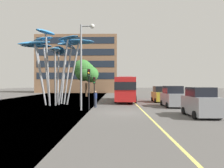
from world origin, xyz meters
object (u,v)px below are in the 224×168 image
traffic_light_kerb_far (94,85)px  car_parked_mid (173,97)px  leaf_sculpture (57,48)px  traffic_light_kerb_near (89,80)px  car_parked_near (200,103)px  street_lamp (84,56)px  pedestrian (95,99)px  car_parked_far (160,95)px  red_bus (126,88)px

traffic_light_kerb_far → car_parked_mid: bearing=-13.3°
leaf_sculpture → traffic_light_kerb_near: 7.95m
car_parked_near → street_lamp: bearing=158.8°
car_parked_mid → pedestrian: 8.48m
leaf_sculpture → car_parked_mid: bearing=-9.1°
car_parked_far → traffic_light_kerb_far: bearing=-155.8°
red_bus → traffic_light_kerb_near: traffic_light_kerb_near is taller
leaf_sculpture → pedestrian: bearing=-31.0°
leaf_sculpture → car_parked_far: 15.01m
car_parked_mid → car_parked_far: bearing=91.3°
car_parked_mid → pedestrian: size_ratio=2.41×
traffic_light_kerb_near → pedestrian: (0.43, 2.15, -1.96)m
street_lamp → traffic_light_kerb_near: bearing=37.4°
car_parked_far → street_lamp: street_lamp is taller
traffic_light_kerb_far → car_parked_far: traffic_light_kerb_far is taller
red_bus → car_parked_far: red_bus is taller
pedestrian → leaf_sculpture: bearing=149.0°
car_parked_mid → street_lamp: size_ratio=0.52×
traffic_light_kerb_near → traffic_light_kerb_far: traffic_light_kerb_near is taller
car_parked_near → pedestrian: car_parked_near is taller
traffic_light_kerb_far → pedestrian: 3.33m
traffic_light_kerb_near → pedestrian: 2.94m
red_bus → traffic_light_kerb_near: 11.01m
car_parked_far → street_lamp: size_ratio=0.49×
car_parked_near → car_parked_far: 13.01m
red_bus → traffic_light_kerb_far: size_ratio=3.43×
leaf_sculpture → car_parked_far: bearing=16.1°
traffic_light_kerb_near → traffic_light_kerb_far: size_ratio=1.19×
street_lamp → pedestrian: size_ratio=4.65×
street_lamp → car_parked_near: bearing=-21.2°
car_parked_far → pedestrian: size_ratio=2.29×
red_bus → car_parked_near: red_bus is taller
leaf_sculpture → street_lamp: leaf_sculpture is taller
leaf_sculpture → traffic_light_kerb_near: leaf_sculpture is taller
leaf_sculpture → car_parked_mid: 14.77m
car_parked_far → car_parked_near: bearing=-88.4°
red_bus → car_parked_mid: 8.67m
traffic_light_kerb_far → pedestrian: (0.41, -2.92, -1.53)m
street_lamp → red_bus: bearing=66.6°
car_parked_mid → leaf_sculpture: bearing=170.9°
pedestrian → traffic_light_kerb_near: bearing=-101.4°
street_lamp → pedestrian: bearing=70.8°
traffic_light_kerb_far → street_lamp: 6.07m
car_parked_near → traffic_light_kerb_near: bearing=156.1°
traffic_light_kerb_near → traffic_light_kerb_far: (0.02, 5.07, -0.43)m
leaf_sculpture → street_lamp: (4.12, -5.47, -1.69)m
traffic_light_kerb_far → car_parked_far: size_ratio=0.82×
leaf_sculpture → traffic_light_kerb_near: (4.55, -5.14, -4.00)m
red_bus → pedestrian: bearing=-114.6°
traffic_light_kerb_near → traffic_light_kerb_far: bearing=89.8°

